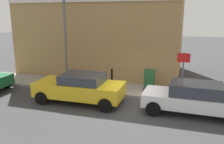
{
  "coord_description": "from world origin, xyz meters",
  "views": [
    {
      "loc": [
        -10.46,
        -2.34,
        4.2
      ],
      "look_at": [
        1.41,
        1.37,
        1.2
      ],
      "focal_mm": 38.12,
      "sensor_mm": 36.0,
      "label": 1
    }
  ],
  "objects": [
    {
      "name": "lamppost",
      "position": [
        2.18,
        4.5,
        3.3
      ],
      "size": [
        0.2,
        0.44,
        5.72
      ],
      "color": "#59595B",
      "rests_on": "sidewalk"
    },
    {
      "name": "car_yellow",
      "position": [
        -0.33,
        2.46,
        0.75
      ],
      "size": [
        1.95,
        4.33,
        1.43
      ],
      "rotation": [
        0.0,
        0.0,
        1.58
      ],
      "color": "gold",
      "rests_on": "ground"
    },
    {
      "name": "bollard_near_cabinet",
      "position": [
        2.28,
        1.65,
        0.7
      ],
      "size": [
        0.14,
        0.14,
        1.04
      ],
      "color": "black",
      "rests_on": "sidewalk"
    },
    {
      "name": "sidewalk",
      "position": [
        2.06,
        6.0,
        0.07
      ],
      "size": [
        2.29,
        30.0,
        0.15
      ],
      "primitive_type": "cube",
      "color": "gray",
      "rests_on": "ground"
    },
    {
      "name": "street_sign",
      "position": [
        1.27,
        -2.27,
        1.66
      ],
      "size": [
        0.08,
        0.6,
        2.3
      ],
      "color": "#59595B",
      "rests_on": "sidewalk"
    },
    {
      "name": "corner_building",
      "position": [
        6.29,
        3.56,
        4.59
      ],
      "size": [
        6.29,
        11.11,
        9.19
      ],
      "color": "#9E7A4C",
      "rests_on": "ground"
    },
    {
      "name": "car_white",
      "position": [
        -0.18,
        -2.84,
        0.72
      ],
      "size": [
        1.86,
        4.35,
        1.38
      ],
      "rotation": [
        0.0,
        0.0,
        1.55
      ],
      "color": "silver",
      "rests_on": "ground"
    },
    {
      "name": "utility_cabinet",
      "position": [
        2.18,
        -0.54,
        0.68
      ],
      "size": [
        0.46,
        0.61,
        1.15
      ],
      "color": "#1E4C28",
      "rests_on": "sidewalk"
    },
    {
      "name": "bollard_far_kerb",
      "position": [
        1.16,
        3.43,
        0.7
      ],
      "size": [
        0.14,
        0.14,
        1.04
      ],
      "color": "black",
      "rests_on": "sidewalk"
    },
    {
      "name": "ground",
      "position": [
        0.0,
        0.0,
        0.0
      ],
      "size": [
        80.0,
        80.0,
        0.0
      ],
      "primitive_type": "plane",
      "color": "#38383A"
    }
  ]
}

